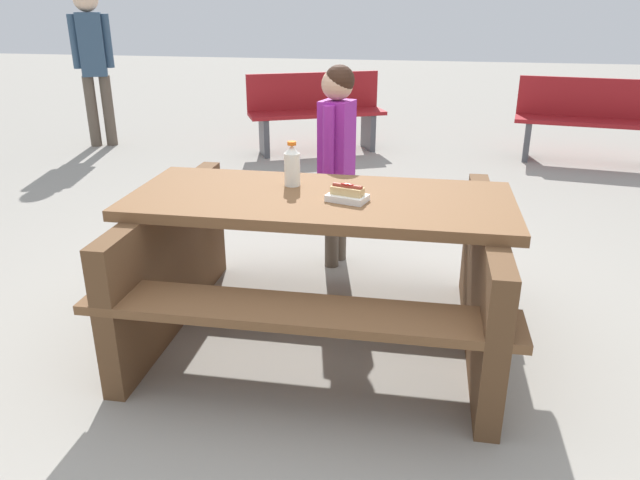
% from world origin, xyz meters
% --- Properties ---
extents(ground_plane, '(30.00, 30.00, 0.00)m').
position_xyz_m(ground_plane, '(0.00, 0.00, 0.00)').
color(ground_plane, gray).
rests_on(ground_plane, ground).
extents(picnic_table, '(1.82, 1.43, 0.75)m').
position_xyz_m(picnic_table, '(0.00, 0.00, 0.44)').
color(picnic_table, brown).
rests_on(picnic_table, ground).
extents(soda_bottle, '(0.08, 0.08, 0.22)m').
position_xyz_m(soda_bottle, '(-0.17, 0.14, 0.85)').
color(soda_bottle, silver).
rests_on(soda_bottle, picnic_table).
extents(hotdog_tray, '(0.20, 0.16, 0.08)m').
position_xyz_m(hotdog_tray, '(0.14, -0.06, 0.78)').
color(hotdog_tray, white).
rests_on(hotdog_tray, picnic_table).
extents(child_in_coat, '(0.22, 0.30, 1.26)m').
position_xyz_m(child_in_coat, '(-0.07, 0.93, 0.80)').
color(child_in_coat, brown).
rests_on(child_in_coat, ground).
extents(park_bench_near, '(1.53, 0.99, 0.85)m').
position_xyz_m(park_bench_near, '(-0.80, 4.00, 0.45)').
color(park_bench_near, maroon).
rests_on(park_bench_near, ground).
extents(park_bench_mid, '(1.54, 0.60, 0.85)m').
position_xyz_m(park_bench_mid, '(2.10, 4.03, 0.45)').
color(park_bench_mid, maroon).
rests_on(park_bench_mid, ground).
extents(bystander_adult, '(0.40, 0.34, 1.77)m').
position_xyz_m(bystander_adult, '(-3.30, 3.79, 1.13)').
color(bystander_adult, brown).
rests_on(bystander_adult, ground).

